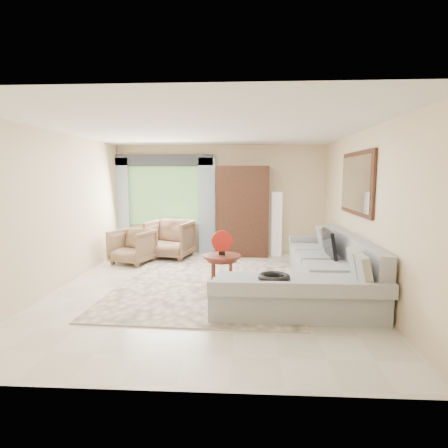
# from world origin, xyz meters

# --- Properties ---
(ground) EXTENTS (6.00, 6.00, 0.00)m
(ground) POSITION_xyz_m (0.00, 0.00, 0.00)
(ground) COLOR silver
(ground) RESTS_ON ground
(area_rug) EXTENTS (3.16, 4.12, 0.02)m
(area_rug) POSITION_xyz_m (-0.03, 0.33, 0.01)
(area_rug) COLOR beige
(area_rug) RESTS_ON ground
(sectional_sofa) EXTENTS (2.30, 3.46, 0.90)m
(sectional_sofa) POSITION_xyz_m (1.78, -0.18, 0.28)
(sectional_sofa) COLOR #A1A5AA
(sectional_sofa) RESTS_ON ground
(tv_screen) EXTENTS (0.14, 0.74, 0.48)m
(tv_screen) POSITION_xyz_m (2.05, 0.34, 0.72)
(tv_screen) COLOR black
(tv_screen) RESTS_ON sectional_sofa
(garden_hose) EXTENTS (0.43, 0.43, 0.09)m
(garden_hose) POSITION_xyz_m (1.00, -1.20, 0.55)
(garden_hose) COLOR black
(garden_hose) RESTS_ON sectional_sofa
(coffee_table) EXTENTS (0.61, 0.61, 0.61)m
(coffee_table) POSITION_xyz_m (0.25, -0.12, 0.32)
(coffee_table) COLOR #531E16
(coffee_table) RESTS_ON ground
(red_disc) EXTENTS (0.34, 0.09, 0.34)m
(red_disc) POSITION_xyz_m (0.25, -0.12, 0.84)
(red_disc) COLOR red
(red_disc) RESTS_ON coffee_table
(armchair_left) EXTENTS (1.00, 1.01, 0.73)m
(armchair_left) POSITION_xyz_m (-1.80, 1.76, 0.37)
(armchair_left) COLOR olive
(armchair_left) RESTS_ON ground
(armchair_right) EXTENTS (1.10, 1.12, 0.87)m
(armchair_right) POSITION_xyz_m (-1.09, 2.33, 0.44)
(armchair_right) COLOR olive
(armchair_right) RESTS_ON ground
(potted_plant) EXTENTS (0.53, 0.46, 0.56)m
(potted_plant) POSITION_xyz_m (-1.93, 2.74, 0.28)
(potted_plant) COLOR #999999
(potted_plant) RESTS_ON ground
(armoire) EXTENTS (1.20, 0.55, 2.10)m
(armoire) POSITION_xyz_m (0.55, 2.72, 1.05)
(armoire) COLOR #331A11
(armoire) RESTS_ON ground
(floor_lamp) EXTENTS (0.24, 0.24, 1.50)m
(floor_lamp) POSITION_xyz_m (1.35, 2.78, 0.75)
(floor_lamp) COLOR silver
(floor_lamp) RESTS_ON ground
(window) EXTENTS (1.80, 0.04, 1.40)m
(window) POSITION_xyz_m (-1.35, 2.97, 1.40)
(window) COLOR #669E59
(window) RESTS_ON wall_back
(curtain_left) EXTENTS (0.40, 0.08, 2.30)m
(curtain_left) POSITION_xyz_m (-2.40, 2.88, 1.15)
(curtain_left) COLOR #9EB7CC
(curtain_left) RESTS_ON ground
(curtain_right) EXTENTS (0.40, 0.08, 2.30)m
(curtain_right) POSITION_xyz_m (-0.30, 2.88, 1.15)
(curtain_right) COLOR #9EB7CC
(curtain_right) RESTS_ON ground
(valance) EXTENTS (2.40, 0.12, 0.26)m
(valance) POSITION_xyz_m (-1.35, 2.90, 2.25)
(valance) COLOR #1E232D
(valance) RESTS_ON wall_back
(wall_mirror) EXTENTS (0.05, 1.70, 1.05)m
(wall_mirror) POSITION_xyz_m (2.46, 0.35, 1.75)
(wall_mirror) COLOR black
(wall_mirror) RESTS_ON wall_right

